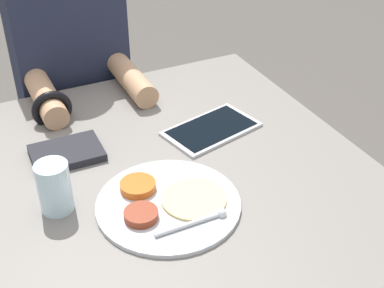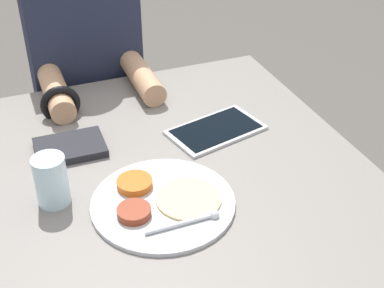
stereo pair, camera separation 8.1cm
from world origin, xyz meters
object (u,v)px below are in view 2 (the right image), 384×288
(red_notebook, at_px, (70,148))
(drinking_glass, at_px, (51,181))
(thali_tray, at_px, (162,202))
(person_diner, at_px, (91,107))
(tablet_device, at_px, (216,130))

(red_notebook, distance_m, drinking_glass, 0.20)
(thali_tray, xyz_separation_m, drinking_glass, (-0.22, 0.10, 0.05))
(red_notebook, bearing_deg, drinking_glass, -110.52)
(red_notebook, bearing_deg, thali_tray, -62.24)
(thali_tray, height_order, person_diner, person_diner)
(thali_tray, xyz_separation_m, person_diner, (-0.01, 0.75, -0.17))
(red_notebook, height_order, tablet_device, red_notebook)
(red_notebook, distance_m, person_diner, 0.52)
(red_notebook, relative_size, person_diner, 0.14)
(red_notebook, height_order, person_diner, person_diner)
(tablet_device, distance_m, person_diner, 0.59)
(thali_tray, distance_m, red_notebook, 0.32)
(thali_tray, height_order, red_notebook, thali_tray)
(red_notebook, xyz_separation_m, person_diner, (0.14, 0.47, -0.17))
(thali_tray, xyz_separation_m, red_notebook, (-0.15, 0.28, 0.00))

